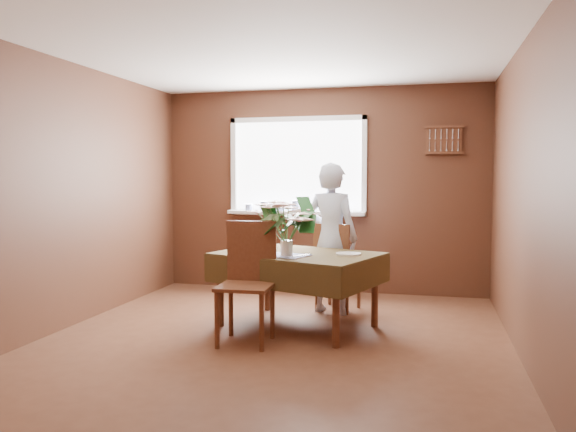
% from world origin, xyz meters
% --- Properties ---
extents(floor, '(4.50, 4.50, 0.00)m').
position_xyz_m(floor, '(0.00, 0.00, 0.00)').
color(floor, '#4F2B1B').
rests_on(floor, ground).
extents(ceiling, '(4.50, 4.50, 0.00)m').
position_xyz_m(ceiling, '(0.00, 0.00, 2.50)').
color(ceiling, white).
rests_on(ceiling, wall_back).
extents(wall_back, '(4.00, 0.00, 4.00)m').
position_xyz_m(wall_back, '(0.00, 2.25, 1.25)').
color(wall_back, brown).
rests_on(wall_back, floor).
extents(wall_front, '(4.00, 0.00, 4.00)m').
position_xyz_m(wall_front, '(0.00, -2.25, 1.25)').
color(wall_front, brown).
rests_on(wall_front, floor).
extents(wall_left, '(0.00, 4.50, 4.50)m').
position_xyz_m(wall_left, '(-2.00, 0.00, 1.25)').
color(wall_left, brown).
rests_on(wall_left, floor).
extents(wall_right, '(0.00, 4.50, 4.50)m').
position_xyz_m(wall_right, '(2.00, 0.00, 1.25)').
color(wall_right, brown).
rests_on(wall_right, floor).
extents(window_assembly, '(1.72, 0.20, 1.22)m').
position_xyz_m(window_assembly, '(-0.30, 2.19, 1.34)').
color(window_assembly, white).
rests_on(window_assembly, wall_back).
extents(spoon_rack, '(0.44, 0.05, 0.33)m').
position_xyz_m(spoon_rack, '(1.45, 2.22, 1.85)').
color(spoon_rack, brown).
rests_on(spoon_rack, wall_back).
extents(dining_table, '(1.69, 1.41, 0.71)m').
position_xyz_m(dining_table, '(0.09, 0.53, 0.62)').
color(dining_table, brown).
rests_on(dining_table, floor).
extents(chair_far, '(0.48, 0.49, 0.93)m').
position_xyz_m(chair_far, '(0.34, 1.22, 0.51)').
color(chair_far, brown).
rests_on(chair_far, floor).
extents(chair_near, '(0.46, 0.46, 1.03)m').
position_xyz_m(chair_near, '(-0.21, -0.01, 0.56)').
color(chair_near, brown).
rests_on(chair_near, floor).
extents(seated_woman, '(0.65, 0.51, 1.57)m').
position_xyz_m(seated_woman, '(0.31, 1.17, 0.78)').
color(seated_woman, white).
rests_on(seated_woman, floor).
extents(flower_bouquet, '(0.57, 0.57, 0.49)m').
position_xyz_m(flower_bouquet, '(0.05, 0.30, 1.02)').
color(flower_bouquet, white).
rests_on(flower_bouquet, dining_table).
extents(side_plate, '(0.33, 0.33, 0.01)m').
position_xyz_m(side_plate, '(0.58, 0.53, 0.71)').
color(side_plate, white).
rests_on(side_plate, dining_table).
extents(table_knife, '(0.15, 0.19, 0.00)m').
position_xyz_m(table_knife, '(0.19, 0.33, 0.71)').
color(table_knife, silver).
rests_on(table_knife, dining_table).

